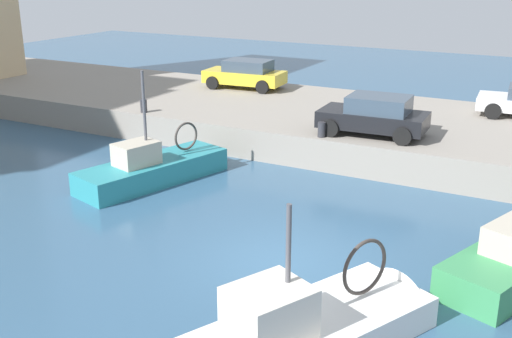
# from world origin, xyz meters

# --- Properties ---
(water_surface) EXTENTS (80.00, 80.00, 0.00)m
(water_surface) POSITION_xyz_m (0.00, 0.00, 0.00)
(water_surface) COLOR #335675
(water_surface) RESTS_ON ground
(quay_wall) EXTENTS (9.00, 56.00, 1.20)m
(quay_wall) POSITION_xyz_m (11.50, 0.00, 0.60)
(quay_wall) COLOR gray
(quay_wall) RESTS_ON ground
(fishing_boat_white) EXTENTS (6.42, 4.35, 4.09)m
(fishing_boat_white) POSITION_xyz_m (-2.77, -2.26, 0.14)
(fishing_boat_white) COLOR white
(fishing_boat_white) RESTS_ON ground
(fishing_boat_teal) EXTENTS (6.40, 3.22, 4.64)m
(fishing_boat_teal) POSITION_xyz_m (3.61, 6.42, 0.10)
(fishing_boat_teal) COLOR teal
(fishing_boat_teal) RESTS_ON ground
(parked_car_yellow) EXTENTS (2.21, 4.04, 1.41)m
(parked_car_yellow) POSITION_xyz_m (13.86, 8.78, 1.92)
(parked_car_yellow) COLOR gold
(parked_car_yellow) RESTS_ON quay_wall
(parked_car_black) EXTENTS (2.24, 3.92, 1.44)m
(parked_car_black) POSITION_xyz_m (8.54, 0.44, 1.93)
(parked_car_black) COLOR black
(parked_car_black) RESTS_ON quay_wall
(mooring_bollard_mid) EXTENTS (0.28, 0.28, 0.55)m
(mooring_bollard_mid) POSITION_xyz_m (7.35, 2.00, 1.48)
(mooring_bollard_mid) COLOR #2D2D33
(mooring_bollard_mid) RESTS_ON quay_wall
(mooring_bollard_north) EXTENTS (0.28, 0.28, 0.55)m
(mooring_bollard_north) POSITION_xyz_m (7.35, 10.00, 1.48)
(mooring_bollard_north) COLOR #2D2D33
(mooring_bollard_north) RESTS_ON quay_wall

